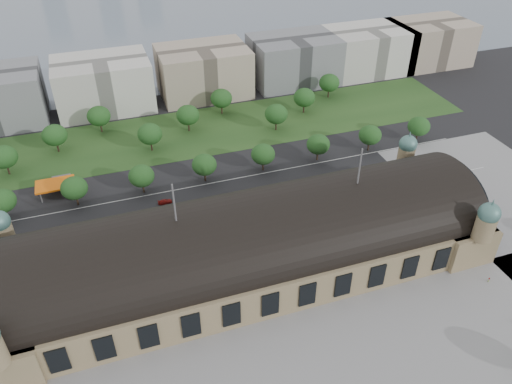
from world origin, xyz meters
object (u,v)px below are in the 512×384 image
object	(u,v)px
parked_car_0	(5,274)
parked_car_4	(70,263)
bus_mid	(259,202)
pedestrian_0	(489,280)
parked_car_5	(174,233)
parked_car_1	(71,254)
parked_car_6	(175,236)
bus_west	(226,207)
traffic_car_5	(338,175)
bus_east	(292,195)
parked_car_3	(94,256)
petrol_station	(59,183)
traffic_car_3	(165,202)
traffic_car_2	(28,257)
traffic_car_6	(378,183)

from	to	relation	value
parked_car_0	parked_car_4	xyz separation A→B (m)	(18.91, -1.16, -0.09)
bus_mid	pedestrian_0	size ratio (longest dim) A/B	7.43
parked_car_0	parked_car_5	size ratio (longest dim) A/B	0.81
parked_car_1	parked_car_5	size ratio (longest dim) A/B	0.99
parked_car_6	bus_west	distance (m)	22.42
traffic_car_5	bus_mid	distance (m)	37.13
bus_east	parked_car_6	bearing A→B (deg)	94.44
parked_car_4	parked_car_3	bearing A→B (deg)	67.00
petrol_station	bus_west	distance (m)	65.49
bus_east	petrol_station	bearing A→B (deg)	61.49
parked_car_0	parked_car_1	world-z (taller)	parked_car_1
bus_mid	petrol_station	bearing A→B (deg)	60.73
parked_car_6	bus_west	size ratio (longest dim) A/B	0.47
petrol_station	parked_car_5	distance (m)	54.01
parked_car_6	bus_east	size ratio (longest dim) A/B	0.47
traffic_car_3	parked_car_1	size ratio (longest dim) A/B	0.94
parked_car_3	traffic_car_2	bearing A→B (deg)	-145.00
traffic_car_5	bus_east	size ratio (longest dim) A/B	0.39
traffic_car_6	parked_car_1	distance (m)	114.30
bus_west	bus_mid	bearing A→B (deg)	-94.01
traffic_car_6	petrol_station	bearing A→B (deg)	-107.78
traffic_car_3	parked_car_6	size ratio (longest dim) A/B	0.91
parked_car_5	bus_east	xyz separation A→B (m)	(45.67, 6.20, 0.92)
petrol_station	bus_east	xyz separation A→B (m)	(81.58, -34.08, -1.26)
bus_east	parked_car_0	bearing A→B (deg)	89.28
petrol_station	parked_car_3	distance (m)	44.51
traffic_car_5	parked_car_6	distance (m)	70.46
petrol_station	parked_car_5	bearing A→B (deg)	-48.29
traffic_car_5	bus_east	world-z (taller)	bus_east
traffic_car_3	traffic_car_6	size ratio (longest dim) A/B	0.97
parked_car_0	bus_west	xyz separation A→B (m)	(73.49, 9.63, 0.95)
parked_car_6	bus_east	bearing A→B (deg)	72.86
parked_car_0	pedestrian_0	bearing A→B (deg)	33.54
traffic_car_6	parked_car_3	bearing A→B (deg)	-86.68
traffic_car_2	pedestrian_0	distance (m)	143.93
parked_car_0	parked_car_3	size ratio (longest dim) A/B	1.10
pedestrian_0	bus_mid	bearing A→B (deg)	142.48
parked_car_5	bus_east	size ratio (longest dim) A/B	0.46
petrol_station	traffic_car_6	distance (m)	122.18
parked_car_4	petrol_station	bearing A→B (deg)	154.63
parked_car_0	parked_car_1	distance (m)	19.66
traffic_car_2	pedestrian_0	xyz separation A→B (m)	(132.43, -56.36, 0.04)
traffic_car_2	parked_car_1	xyz separation A→B (m)	(13.09, -3.41, 0.00)
petrol_station	parked_car_4	world-z (taller)	petrol_station
traffic_car_3	parked_car_0	world-z (taller)	traffic_car_3
traffic_car_3	parked_car_0	size ratio (longest dim) A/B	1.16
petrol_station	traffic_car_3	distance (m)	42.37
bus_east	parked_car_3	bearing A→B (deg)	91.55
traffic_car_3	parked_car_6	world-z (taller)	parked_car_6
parked_car_1	pedestrian_0	bearing A→B (deg)	30.43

